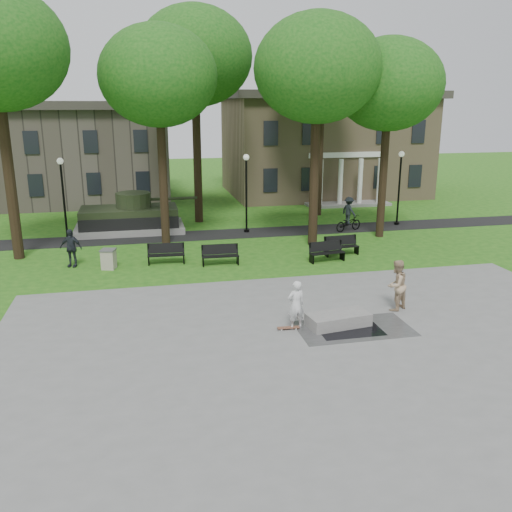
{
  "coord_description": "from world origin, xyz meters",
  "views": [
    {
      "loc": [
        -5.85,
        -19.53,
        7.58
      ],
      "look_at": [
        -1.16,
        1.97,
        1.4
      ],
      "focal_mm": 38.0,
      "sensor_mm": 36.0,
      "label": 1
    }
  ],
  "objects_px": {
    "concrete_block": "(338,320)",
    "skateboarder": "(296,305)",
    "trash_bin": "(109,259)",
    "park_bench_0": "(166,253)",
    "cyclist": "(349,217)",
    "friend_watching": "(396,285)"
  },
  "relations": [
    {
      "from": "skateboarder",
      "to": "park_bench_0",
      "type": "relative_size",
      "value": 0.95
    },
    {
      "from": "concrete_block",
      "to": "cyclist",
      "type": "xyz_separation_m",
      "value": [
        5.92,
        14.0,
        0.63
      ]
    },
    {
      "from": "concrete_block",
      "to": "park_bench_0",
      "type": "xyz_separation_m",
      "value": [
        -5.5,
        9.23,
        0.28
      ]
    },
    {
      "from": "cyclist",
      "to": "park_bench_0",
      "type": "distance_m",
      "value": 12.38
    },
    {
      "from": "concrete_block",
      "to": "park_bench_0",
      "type": "relative_size",
      "value": 1.21
    },
    {
      "from": "cyclist",
      "to": "park_bench_0",
      "type": "height_order",
      "value": "cyclist"
    },
    {
      "from": "friend_watching",
      "to": "cyclist",
      "type": "height_order",
      "value": "cyclist"
    },
    {
      "from": "concrete_block",
      "to": "skateboarder",
      "type": "relative_size",
      "value": 1.27
    },
    {
      "from": "friend_watching",
      "to": "cyclist",
      "type": "xyz_separation_m",
      "value": [
        3.25,
        12.99,
        -0.13
      ]
    },
    {
      "from": "concrete_block",
      "to": "skateboarder",
      "type": "distance_m",
      "value": 1.66
    },
    {
      "from": "concrete_block",
      "to": "park_bench_0",
      "type": "height_order",
      "value": "park_bench_0"
    },
    {
      "from": "trash_bin",
      "to": "park_bench_0",
      "type": "bearing_deg",
      "value": 6.8
    },
    {
      "from": "concrete_block",
      "to": "cyclist",
      "type": "bearing_deg",
      "value": 67.07
    },
    {
      "from": "concrete_block",
      "to": "cyclist",
      "type": "relative_size",
      "value": 1.03
    },
    {
      "from": "skateboarder",
      "to": "friend_watching",
      "type": "relative_size",
      "value": 0.89
    },
    {
      "from": "skateboarder",
      "to": "trash_bin",
      "type": "xyz_separation_m",
      "value": [
        -6.69,
        8.78,
        -0.4
      ]
    },
    {
      "from": "park_bench_0",
      "to": "trash_bin",
      "type": "height_order",
      "value": "park_bench_0"
    },
    {
      "from": "cyclist",
      "to": "trash_bin",
      "type": "height_order",
      "value": "cyclist"
    },
    {
      "from": "park_bench_0",
      "to": "trash_bin",
      "type": "distance_m",
      "value": 2.74
    },
    {
      "from": "friend_watching",
      "to": "park_bench_0",
      "type": "distance_m",
      "value": 11.59
    },
    {
      "from": "skateboarder",
      "to": "cyclist",
      "type": "bearing_deg",
      "value": -126.94
    },
    {
      "from": "concrete_block",
      "to": "trash_bin",
      "type": "distance_m",
      "value": 12.12
    }
  ]
}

